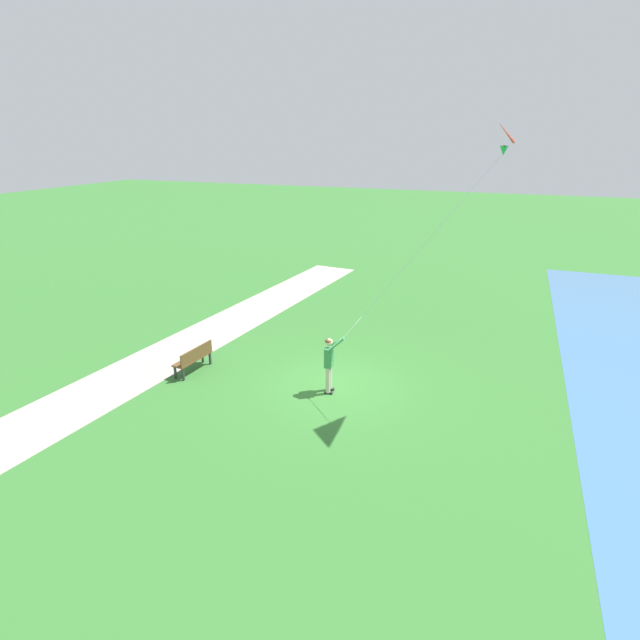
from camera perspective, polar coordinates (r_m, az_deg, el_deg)
The scene contains 5 objects.
ground_plane at distance 15.53m, azimuth 1.70°, elevation -7.59°, with size 120.00×120.00×0.00m, color #33702D.
walkway_path at distance 17.11m, azimuth -21.59°, elevation -6.33°, with size 2.40×32.00×0.02m, color #ADA393.
person_kite_flyer at distance 14.76m, azimuth 1.12°, elevation -4.61°, with size 0.62×0.52×1.83m.
flying_kite at distance 13.15m, azimuth 19.42°, elevation 18.70°, with size 3.88×1.17×5.78m.
park_bench_near_walkway at distance 16.75m, azimuth -14.18°, elevation -4.14°, with size 0.58×1.54×0.88m.
Camera 1 is at (-4.53, 12.96, 7.26)m, focal length 28.03 mm.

